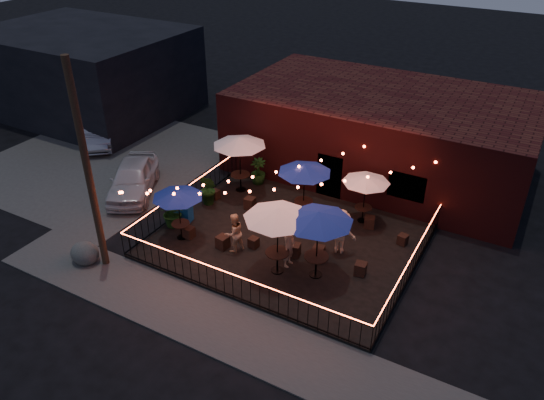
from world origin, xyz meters
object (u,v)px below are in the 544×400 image
at_px(utility_pole, 88,171).
at_px(cafe_table_2, 278,214).
at_px(cafe_table_0, 177,194).
at_px(cafe_table_4, 319,218).
at_px(cafe_table_3, 305,169).
at_px(cooler, 183,211).
at_px(boulder, 85,253).
at_px(cafe_table_5, 366,179).
at_px(cafe_table_1, 239,142).

height_order(utility_pole, cafe_table_2, utility_pole).
relative_size(cafe_table_0, cafe_table_4, 0.83).
height_order(cafe_table_0, cafe_table_2, cafe_table_2).
relative_size(cafe_table_2, cafe_table_3, 1.27).
distance_m(cafe_table_0, cooler, 2.00).
bearing_deg(cafe_table_0, boulder, -128.58).
bearing_deg(boulder, cafe_table_3, 49.03).
bearing_deg(cafe_table_0, cafe_table_5, 38.79).
distance_m(cafe_table_0, cafe_table_1, 4.50).
xyz_separation_m(cafe_table_0, cafe_table_5, (5.92, 4.76, -0.03)).
height_order(cafe_table_3, boulder, cafe_table_3).
relative_size(cafe_table_0, cooler, 2.48).
height_order(cafe_table_0, cafe_table_5, cafe_table_0).
xyz_separation_m(cafe_table_1, cafe_table_3, (3.56, -0.62, -0.18)).
distance_m(cafe_table_5, boulder, 11.42).
bearing_deg(cafe_table_2, boulder, -156.37).
xyz_separation_m(cafe_table_0, cafe_table_4, (5.75, 0.49, 0.46)).
relative_size(utility_pole, boulder, 7.89).
bearing_deg(cafe_table_1, utility_pole, -102.66).
xyz_separation_m(cafe_table_1, boulder, (-2.34, -7.41, -2.21)).
distance_m(cafe_table_4, cafe_table_5, 4.30).
distance_m(utility_pole, cafe_table_0, 3.59).
relative_size(cafe_table_0, cafe_table_5, 0.90).
bearing_deg(cafe_table_1, cafe_table_2, -45.36).
bearing_deg(cafe_table_4, cafe_table_3, 122.98).
height_order(cafe_table_0, cafe_table_1, cafe_table_1).
distance_m(cafe_table_2, boulder, 7.70).
bearing_deg(cafe_table_4, utility_pole, -156.89).
bearing_deg(cafe_table_3, cafe_table_4, -57.02).
bearing_deg(cooler, cafe_table_0, -66.45).
height_order(utility_pole, cafe_table_1, utility_pole).
xyz_separation_m(cafe_table_2, cafe_table_5, (1.51, 4.74, -0.48)).
distance_m(cafe_table_2, cooler, 5.58).
xyz_separation_m(cafe_table_1, cafe_table_4, (5.75, -3.99, 0.03)).
bearing_deg(utility_pole, cafe_table_4, 23.11).
relative_size(utility_pole, cafe_table_2, 2.53).
relative_size(utility_pole, cafe_table_3, 3.21).
bearing_deg(cafe_table_2, cooler, 168.35).
distance_m(cafe_table_1, boulder, 8.08).
bearing_deg(cafe_table_4, boulder, -157.04).
distance_m(cafe_table_2, cafe_table_5, 5.00).
relative_size(cafe_table_4, boulder, 2.83).
relative_size(cafe_table_3, boulder, 2.46).
relative_size(cafe_table_3, cafe_table_4, 0.87).
xyz_separation_m(cafe_table_3, boulder, (-5.90, -6.80, -2.03)).
height_order(utility_pole, cafe_table_0, utility_pole).
bearing_deg(cafe_table_2, cafe_table_1, 134.64).
xyz_separation_m(cafe_table_1, cooler, (-0.70, -3.41, -1.97)).
bearing_deg(cafe_table_2, cafe_table_0, -179.76).
bearing_deg(cafe_table_2, cafe_table_5, 72.30).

